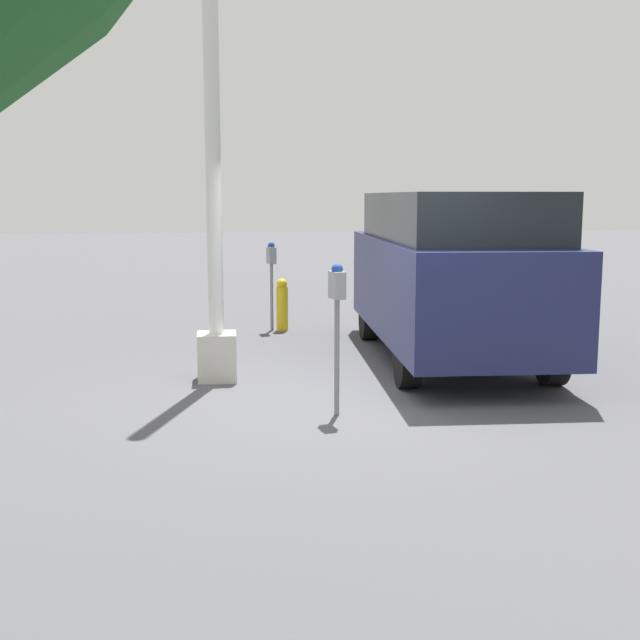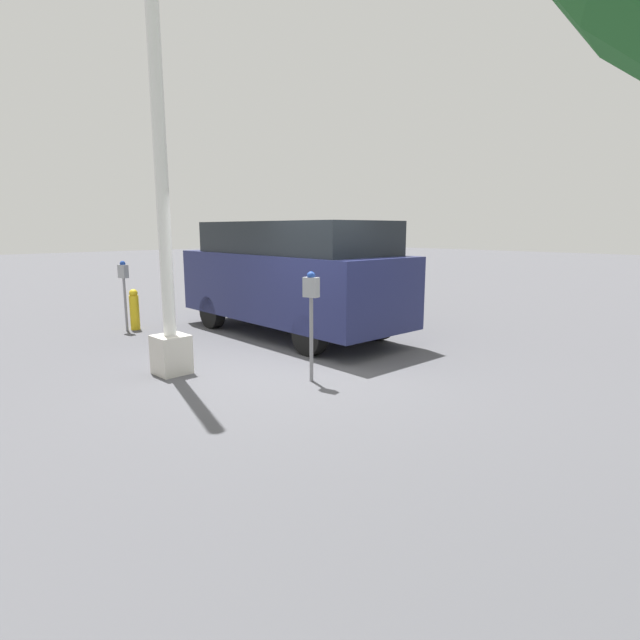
{
  "view_description": "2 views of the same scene",
  "coord_description": "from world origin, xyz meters",
  "px_view_note": "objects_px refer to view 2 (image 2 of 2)",
  "views": [
    {
      "loc": [
        -8.12,
        1.46,
        2.1
      ],
      "look_at": [
        -0.15,
        0.45,
        0.86
      ],
      "focal_mm": 45.0,
      "sensor_mm": 36.0,
      "label": 1
    },
    {
      "loc": [
        -5.3,
        4.82,
        2.02
      ],
      "look_at": [
        -0.98,
        0.52,
        0.9
      ],
      "focal_mm": 28.0,
      "sensor_mm": 36.0,
      "label": 2
    }
  ],
  "objects_px": {
    "fire_hydrant": "(134,309)",
    "parking_meter_far": "(124,279)",
    "lamp_post": "(164,225)",
    "parking_meter_near": "(311,301)",
    "parked_van": "(291,274)"
  },
  "relations": [
    {
      "from": "fire_hydrant",
      "to": "parking_meter_far",
      "type": "bearing_deg",
      "value": 80.08
    },
    {
      "from": "parking_meter_far",
      "to": "lamp_post",
      "type": "relative_size",
      "value": 0.24
    },
    {
      "from": "parking_meter_near",
      "to": "lamp_post",
      "type": "distance_m",
      "value": 2.24
    },
    {
      "from": "parking_meter_near",
      "to": "parked_van",
      "type": "bearing_deg",
      "value": -49.15
    },
    {
      "from": "parking_meter_near",
      "to": "parking_meter_far",
      "type": "distance_m",
      "value": 5.06
    },
    {
      "from": "lamp_post",
      "to": "parked_van",
      "type": "distance_m",
      "value": 3.22
    },
    {
      "from": "parking_meter_far",
      "to": "lamp_post",
      "type": "height_order",
      "value": "lamp_post"
    },
    {
      "from": "parking_meter_far",
      "to": "parked_van",
      "type": "relative_size",
      "value": 0.28
    },
    {
      "from": "fire_hydrant",
      "to": "parked_van",
      "type": "bearing_deg",
      "value": -142.43
    },
    {
      "from": "lamp_post",
      "to": "fire_hydrant",
      "type": "xyz_separation_m",
      "value": [
        3.37,
        -1.02,
        -1.65
      ]
    },
    {
      "from": "parking_meter_far",
      "to": "parked_van",
      "type": "distance_m",
      "value": 3.34
    },
    {
      "from": "parking_meter_far",
      "to": "parked_van",
      "type": "bearing_deg",
      "value": -153.17
    },
    {
      "from": "parking_meter_near",
      "to": "lamp_post",
      "type": "xyz_separation_m",
      "value": [
        1.65,
        1.15,
        0.98
      ]
    },
    {
      "from": "lamp_post",
      "to": "parking_meter_far",
      "type": "bearing_deg",
      "value": -14.16
    },
    {
      "from": "parking_meter_far",
      "to": "fire_hydrant",
      "type": "xyz_separation_m",
      "value": [
        -0.03,
        -0.16,
        -0.62
      ]
    }
  ]
}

